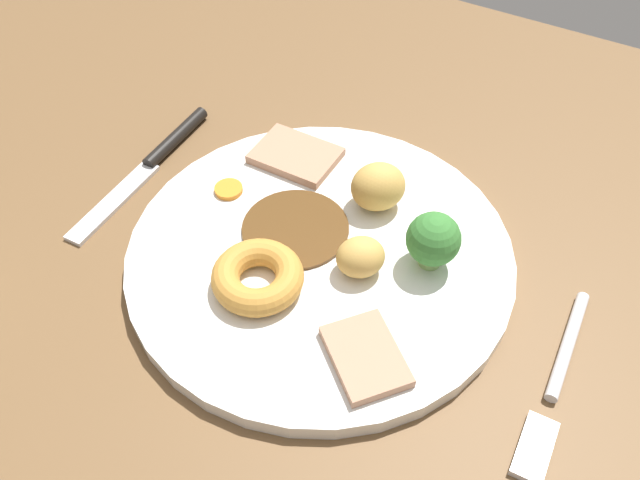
{
  "coord_description": "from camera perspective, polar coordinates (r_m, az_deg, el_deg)",
  "views": [
    {
      "loc": [
        -19.23,
        30.37,
        43.14
      ],
      "look_at": [
        -2.68,
        1.7,
        6.0
      ],
      "focal_mm": 36.75,
      "sensor_mm": 36.0,
      "label": 1
    }
  ],
  "objects": [
    {
      "name": "meat_slice_under",
      "position": [
        0.44,
        3.99,
        -10.06
      ],
      "size": [
        7.55,
        7.32,
        0.8
      ],
      "primitive_type": "cube",
      "rotation": [
        0.0,
        0.0,
        5.59
      ],
      "color": "tan",
      "rests_on": "dinner_plate"
    },
    {
      "name": "carrot_coin_front",
      "position": [
        0.55,
        -7.88,
        4.48
      ],
      "size": [
        2.36,
        2.36,
        0.42
      ],
      "primitive_type": "cylinder",
      "color": "orange",
      "rests_on": "dinner_plate"
    },
    {
      "name": "dinner_plate",
      "position": [
        0.51,
        -0.0,
        -1.27
      ],
      "size": [
        29.89,
        29.89,
        1.4
      ],
      "primitive_type": "cylinder",
      "color": "white",
      "rests_on": "dining_table"
    },
    {
      "name": "meat_slice_main",
      "position": [
        0.58,
        -2.13,
        7.37
      ],
      "size": [
        7.14,
        5.3,
        0.8
      ],
      "primitive_type": "cube",
      "rotation": [
        0.0,
        0.0,
        0.01
      ],
      "color": "tan",
      "rests_on": "dinner_plate"
    },
    {
      "name": "roast_potato_right",
      "position": [
        0.53,
        5.08,
        4.65
      ],
      "size": [
        5.87,
        5.89,
        3.99
      ],
      "primitive_type": "ellipsoid",
      "rotation": [
        0.0,
        0.0,
        0.8
      ],
      "color": "tan",
      "rests_on": "dinner_plate"
    },
    {
      "name": "knife",
      "position": [
        0.61,
        -14.21,
        6.8
      ],
      "size": [
        2.19,
        18.54,
        1.2
      ],
      "rotation": [
        0.0,
        0.0,
        1.61
      ],
      "color": "black",
      "rests_on": "dining_table"
    },
    {
      "name": "yorkshire_pudding",
      "position": [
        0.48,
        -5.45,
        -3.21
      ],
      "size": [
        6.78,
        6.78,
        2.09
      ],
      "primitive_type": "torus",
      "color": "#C68938",
      "rests_on": "dinner_plate"
    },
    {
      "name": "fork",
      "position": [
        0.47,
        19.73,
        -11.9
      ],
      "size": [
        2.19,
        15.3,
        0.9
      ],
      "rotation": [
        0.0,
        0.0,
        1.61
      ],
      "color": "silver",
      "rests_on": "dining_table"
    },
    {
      "name": "broccoli_floret",
      "position": [
        0.48,
        9.84,
        0.0
      ],
      "size": [
        4.06,
        4.06,
        4.71
      ],
      "color": "#8CB766",
      "rests_on": "dinner_plate"
    },
    {
      "name": "gravy_pool",
      "position": [
        0.52,
        -1.96,
        0.94
      ],
      "size": [
        8.51,
        8.51,
        0.3
      ],
      "primitive_type": "cylinder",
      "color": "#563819",
      "rests_on": "dinner_plate"
    },
    {
      "name": "dining_table",
      "position": [
        0.55,
        -1.54,
        -0.73
      ],
      "size": [
        120.0,
        84.0,
        3.6
      ],
      "primitive_type": "cube",
      "color": "brown",
      "rests_on": "ground"
    },
    {
      "name": "roast_potato_left",
      "position": [
        0.48,
        3.55,
        -1.49
      ],
      "size": [
        4.84,
        4.84,
        3.06
      ],
      "primitive_type": "ellipsoid",
      "rotation": [
        0.0,
        0.0,
        3.93
      ],
      "color": "tan",
      "rests_on": "dinner_plate"
    }
  ]
}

